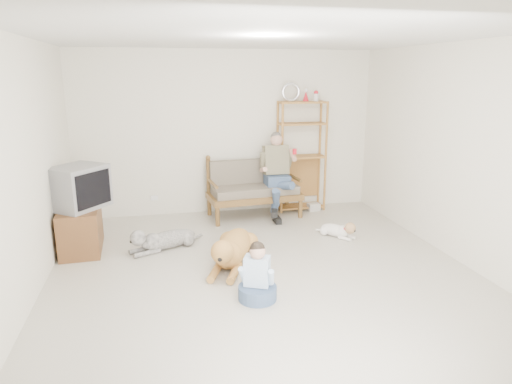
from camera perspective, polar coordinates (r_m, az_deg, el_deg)
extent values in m
plane|color=beige|center=(5.46, 1.21, -10.49)|extent=(5.50, 5.50, 0.00)
plane|color=silver|center=(4.96, 1.39, 19.05)|extent=(5.50, 5.50, 0.00)
plane|color=silver|center=(7.70, -3.63, 7.38)|extent=(5.00, 0.00, 5.00)
plane|color=silver|center=(2.56, 16.29, -8.22)|extent=(5.00, 0.00, 5.00)
plane|color=silver|center=(5.07, -27.33, 1.98)|extent=(0.00, 5.50, 5.50)
plane|color=silver|center=(6.13, 24.70, 4.20)|extent=(0.00, 5.50, 5.50)
cube|color=brown|center=(7.53, -0.20, -0.52)|extent=(1.56, 0.84, 0.10)
cube|color=#756A59|center=(7.50, -0.20, 0.33)|extent=(1.43, 0.73, 0.13)
cube|color=#756A59|center=(7.68, -0.58, 2.46)|extent=(1.39, 0.25, 0.45)
cylinder|color=brown|center=(7.70, -0.68, 4.01)|extent=(1.40, 0.18, 0.05)
cylinder|color=brown|center=(7.19, -5.15, -2.98)|extent=(0.07, 0.07, 0.30)
cylinder|color=brown|center=(7.68, -5.79, 0.66)|extent=(0.07, 0.07, 0.95)
cylinder|color=brown|center=(7.49, 5.54, -2.27)|extent=(0.07, 0.07, 0.30)
cylinder|color=brown|center=(7.95, 4.27, 1.19)|extent=(0.07, 0.07, 0.95)
cube|color=#43597B|center=(7.53, 2.64, 1.44)|extent=(0.38, 0.36, 0.19)
cube|color=gray|center=(7.55, 2.48, 4.06)|extent=(0.40, 0.27, 0.50)
sphere|color=tan|center=(7.47, 2.57, 6.54)|extent=(0.20, 0.20, 0.20)
sphere|color=#56504C|center=(7.49, 2.53, 6.85)|extent=(0.18, 0.18, 0.18)
cylinder|color=red|center=(7.40, 4.85, 5.07)|extent=(0.07, 0.07, 0.09)
cube|color=#B37538|center=(7.76, 5.86, 11.10)|extent=(0.79, 0.32, 0.03)
torus|color=silver|center=(7.68, 4.39, 12.34)|extent=(0.32, 0.05, 0.32)
cone|color=red|center=(7.77, 6.25, 11.80)|extent=(0.10, 0.10, 0.17)
cylinder|color=#B37538|center=(7.61, 3.27, 4.13)|extent=(0.04, 0.04, 1.87)
cylinder|color=#B37538|center=(7.90, 2.68, 4.53)|extent=(0.04, 0.04, 1.87)
cylinder|color=#B37538|center=(7.85, 8.71, 4.31)|extent=(0.04, 0.04, 1.87)
cylinder|color=#B37538|center=(8.13, 7.95, 4.69)|extent=(0.04, 0.04, 1.87)
cube|color=beige|center=(8.00, 7.21, -1.85)|extent=(0.21, 0.16, 0.13)
cube|color=brown|center=(6.55, -21.04, -4.32)|extent=(0.54, 0.92, 0.60)
cube|color=brown|center=(6.39, -23.44, -5.03)|extent=(0.04, 0.40, 0.50)
cube|color=brown|center=(6.80, -22.79, -3.81)|extent=(0.04, 0.40, 0.50)
cube|color=slate|center=(6.38, -21.36, 0.57)|extent=(0.84, 0.86, 0.56)
cube|color=black|center=(6.19, -19.66, 0.32)|extent=(0.37, 0.46, 0.45)
cube|color=white|center=(7.80, -12.59, -0.72)|extent=(0.12, 0.02, 0.08)
ellipsoid|color=#C68A44|center=(5.86, -2.80, -6.86)|extent=(0.77, 1.16, 0.34)
sphere|color=#C68A44|center=(5.55, -3.52, -7.87)|extent=(0.34, 0.34, 0.34)
sphere|color=#C68A44|center=(5.25, -4.22, -7.48)|extent=(0.27, 0.27, 0.27)
ellipsoid|color=#C68A44|center=(5.15, -4.53, -8.27)|extent=(0.18, 0.22, 0.10)
cylinder|color=#C68A44|center=(6.40, -1.76, -5.96)|extent=(0.07, 0.44, 0.06)
ellipsoid|color=#C68A44|center=(5.30, -5.16, -7.30)|extent=(0.09, 0.10, 0.13)
ellipsoid|color=#C68A44|center=(5.26, -3.13, -7.45)|extent=(0.09, 0.10, 0.13)
ellipsoid|color=silver|center=(6.37, -10.83, -5.83)|extent=(0.84, 0.59, 0.24)
sphere|color=silver|center=(6.27, -12.80, -6.12)|extent=(0.24, 0.24, 0.24)
sphere|color=silver|center=(6.16, -14.55, -5.58)|extent=(0.21, 0.21, 0.21)
ellipsoid|color=silver|center=(6.13, -15.34, -5.92)|extent=(0.17, 0.15, 0.08)
cylinder|color=silver|center=(6.57, -7.68, -5.72)|extent=(0.25, 0.25, 0.04)
ellipsoid|color=silver|center=(6.23, -14.64, -5.35)|extent=(0.08, 0.07, 0.10)
ellipsoid|color=silver|center=(6.10, -14.10, -5.73)|extent=(0.08, 0.07, 0.10)
ellipsoid|color=white|center=(6.80, 9.81, -4.73)|extent=(0.43, 0.48, 0.18)
sphere|color=white|center=(6.73, 10.81, -4.87)|extent=(0.18, 0.18, 0.18)
sphere|color=tan|center=(6.65, 11.68, -4.45)|extent=(0.16, 0.16, 0.16)
ellipsoid|color=tan|center=(6.63, 12.22, -4.70)|extent=(0.13, 0.14, 0.06)
cylinder|color=white|center=(6.93, 8.20, -4.76)|extent=(0.17, 0.12, 0.03)
cone|color=tan|center=(6.60, 11.33, -4.14)|extent=(0.05, 0.05, 0.06)
cone|color=tan|center=(6.69, 11.82, -3.90)|extent=(0.05, 0.05, 0.06)
torus|color=red|center=(6.67, 11.50, -4.50)|extent=(0.15, 0.15, 0.02)
cylinder|color=#43597B|center=(4.92, 0.18, -12.47)|extent=(0.41, 0.41, 0.15)
cube|color=silver|center=(4.84, 0.13, -9.83)|extent=(0.31, 0.26, 0.32)
sphere|color=tan|center=(4.73, 0.19, -7.46)|extent=(0.17, 0.17, 0.17)
sphere|color=black|center=(4.73, 0.16, -7.11)|extent=(0.16, 0.16, 0.16)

